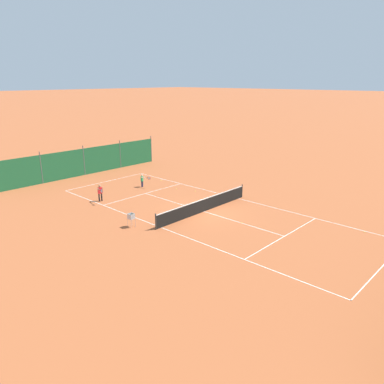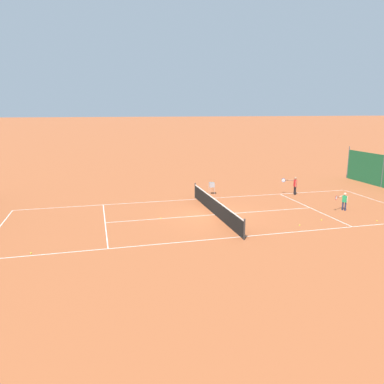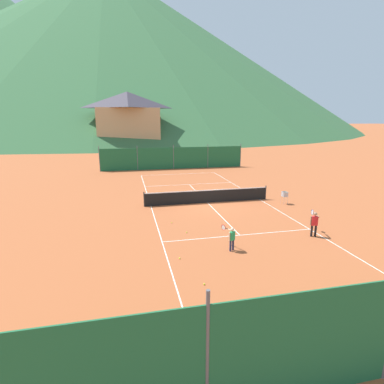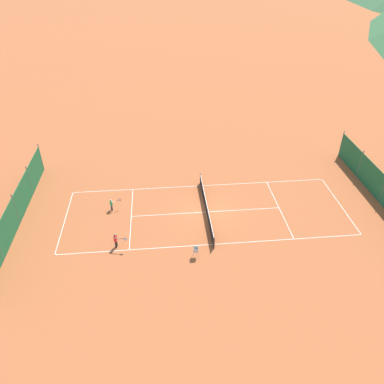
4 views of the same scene
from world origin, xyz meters
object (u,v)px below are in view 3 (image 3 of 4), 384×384
(player_near_service, at_px, (314,222))
(tennis_ball_alley_left, at_px, (145,179))
(tennis_ball_service_box, at_px, (197,192))
(ball_hopper, at_px, (285,195))
(player_near_baseline, at_px, (231,237))
(tennis_ball_by_net_right, at_px, (187,232))
(tennis_ball_far_corner, at_px, (204,284))
(tennis_net, at_px, (208,196))
(alpine_chalet, at_px, (128,119))
(tennis_ball_by_net_left, at_px, (172,223))
(tennis_ball_alley_right, at_px, (180,258))

(player_near_service, relative_size, tennis_ball_alley_left, 19.95)
(tennis_ball_service_box, relative_size, ball_hopper, 0.07)
(player_near_baseline, distance_m, tennis_ball_alley_left, 17.93)
(player_near_service, distance_m, tennis_ball_by_net_right, 6.65)
(tennis_ball_alley_left, bearing_deg, tennis_ball_far_corner, -87.71)
(tennis_net, xyz_separation_m, ball_hopper, (5.30, -1.47, 0.15))
(alpine_chalet, bearing_deg, player_near_baseline, -85.96)
(tennis_net, bearing_deg, tennis_ball_service_box, 90.26)
(tennis_ball_far_corner, relative_size, tennis_ball_alley_left, 1.00)
(player_near_service, bearing_deg, tennis_ball_alley_left, 113.96)
(tennis_ball_alley_left, bearing_deg, tennis_ball_by_net_left, -87.17)
(tennis_net, height_order, tennis_ball_by_net_left, tennis_net)
(tennis_net, distance_m, tennis_ball_by_net_left, 4.98)
(tennis_ball_service_box, xyz_separation_m, tennis_ball_alley_left, (-3.86, 6.41, 0.00))
(player_near_service, xyz_separation_m, tennis_ball_far_corner, (-6.74, -3.34, -0.73))
(ball_hopper, bearing_deg, tennis_net, 164.45)
(player_near_baseline, xyz_separation_m, player_near_service, (4.76, 0.70, 0.11))
(tennis_ball_alley_left, relative_size, tennis_ball_by_net_left, 1.00)
(tennis_ball_by_net_right, height_order, alpine_chalet, alpine_chalet)
(player_near_service, xyz_separation_m, ball_hopper, (1.63, 5.86, -0.11))
(player_near_baseline, bearing_deg, tennis_ball_far_corner, -126.92)
(tennis_ball_service_box, distance_m, tennis_ball_by_net_left, 7.73)
(tennis_ball_by_net_right, bearing_deg, tennis_ball_alley_left, 94.58)
(tennis_ball_alley_left, distance_m, alpine_chalet, 34.49)
(player_near_baseline, xyz_separation_m, tennis_ball_by_net_left, (-2.13, 4.26, -0.63))
(player_near_service, distance_m, tennis_ball_service_box, 11.24)
(player_near_baseline, bearing_deg, tennis_net, 82.30)
(alpine_chalet, bearing_deg, tennis_ball_alley_right, -88.73)
(tennis_ball_far_corner, distance_m, tennis_ball_by_net_left, 6.90)
(tennis_ball_far_corner, bearing_deg, player_near_service, 26.35)
(tennis_ball_alley_right, relative_size, tennis_ball_by_net_left, 1.00)
(player_near_baseline, height_order, tennis_ball_service_box, player_near_baseline)
(player_near_service, bearing_deg, tennis_ball_service_box, 109.21)
(tennis_ball_alley_right, distance_m, tennis_ball_alley_left, 18.08)
(tennis_ball_alley_right, height_order, ball_hopper, ball_hopper)
(tennis_ball_alley_right, bearing_deg, alpine_chalet, 91.27)
(tennis_ball_far_corner, height_order, tennis_ball_by_net_left, same)
(tennis_ball_far_corner, bearing_deg, tennis_net, 73.97)
(tennis_ball_by_net_right, xyz_separation_m, tennis_ball_far_corner, (-0.40, -5.20, 0.00))
(player_near_baseline, relative_size, tennis_ball_service_box, 17.01)
(tennis_ball_by_net_left, bearing_deg, tennis_ball_alley_right, -94.49)
(tennis_ball_service_box, height_order, tennis_ball_far_corner, same)
(tennis_ball_alley_left, bearing_deg, alpine_chalet, 91.44)
(tennis_net, relative_size, tennis_ball_by_net_right, 139.09)
(tennis_net, xyz_separation_m, alpine_chalet, (-4.73, 43.66, 5.32))
(alpine_chalet, bearing_deg, tennis_ball_far_corner, -88.24)
(tennis_ball_service_box, bearing_deg, player_near_baseline, -95.42)
(tennis_net, bearing_deg, tennis_ball_by_net_right, -115.99)
(ball_hopper, bearing_deg, tennis_ball_alley_left, 129.47)
(tennis_ball_far_corner, relative_size, ball_hopper, 0.07)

